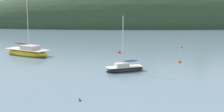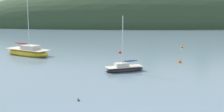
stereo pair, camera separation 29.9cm
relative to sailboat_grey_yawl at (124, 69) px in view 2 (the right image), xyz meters
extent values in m
ellipsoid|color=#2D422B|center=(23.73, 72.72, -0.32)|extent=(150.00, 36.00, 28.37)
ellipsoid|color=#232328|center=(0.03, 0.01, -0.11)|extent=(4.88, 2.84, 0.74)
cube|color=beige|center=(0.03, 0.01, 0.22)|extent=(4.49, 2.61, 0.06)
cube|color=beige|center=(-0.32, -0.10, 0.45)|extent=(1.71, 1.40, 0.46)
cylinder|color=silver|center=(-0.19, -0.06, 3.15)|extent=(0.09, 0.09, 5.87)
cylinder|color=silver|center=(0.74, 0.22, 0.80)|extent=(1.88, 0.63, 0.07)
ellipsoid|color=#2D4784|center=(0.74, 0.22, 0.85)|extent=(1.84, 0.73, 0.20)
ellipsoid|color=gold|center=(-13.71, 11.59, 0.03)|extent=(8.04, 6.54, 1.26)
cube|color=beige|center=(-13.71, 11.59, 0.59)|extent=(7.40, 6.02, 0.06)
cube|color=beige|center=(-13.19, 11.25, 0.91)|extent=(3.06, 2.83, 0.64)
cylinder|color=silver|center=(-13.39, 11.38, 5.11)|extent=(0.09, 0.09, 9.03)
cylinder|color=silver|center=(-14.77, 12.28, 1.35)|extent=(2.80, 1.87, 0.07)
ellipsoid|color=maroon|center=(-14.77, 12.28, 1.40)|extent=(2.76, 1.90, 0.20)
sphere|color=orange|center=(7.77, 4.88, -0.20)|extent=(0.44, 0.44, 0.44)
cylinder|color=black|center=(7.77, 4.88, 0.07)|extent=(0.04, 0.04, 0.10)
sphere|color=red|center=(0.35, 12.91, -0.20)|extent=(0.44, 0.44, 0.44)
cylinder|color=black|center=(0.35, 12.91, 0.07)|extent=(0.04, 0.04, 0.10)
sphere|color=orange|center=(11.64, 18.23, -0.20)|extent=(0.44, 0.44, 0.44)
cylinder|color=black|center=(11.64, 18.23, 0.07)|extent=(0.04, 0.04, 0.10)
cone|color=brown|center=(1.60, -13.78, -0.24)|extent=(0.10, 0.10, 0.08)
ellipsoid|color=#2D2823|center=(-4.54, -10.62, -0.27)|extent=(0.27, 0.38, 0.16)
sphere|color=#1E4723|center=(-4.58, -10.48, -0.16)|extent=(0.09, 0.09, 0.09)
cone|color=gold|center=(-4.60, -10.42, -0.17)|extent=(0.05, 0.05, 0.04)
cone|color=#2D2823|center=(-4.50, -10.77, -0.24)|extent=(0.09, 0.09, 0.08)
camera|label=1|loc=(-3.06, -34.45, 7.49)|focal=49.02mm
camera|label=2|loc=(-2.76, -34.47, 7.49)|focal=49.02mm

